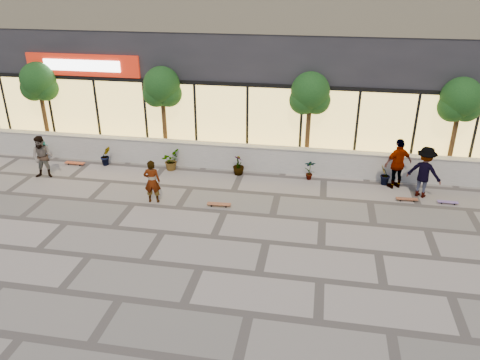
% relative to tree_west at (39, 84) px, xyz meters
% --- Properties ---
extents(ground, '(80.00, 80.00, 0.00)m').
position_rel_tree_west_xyz_m(ground, '(9.00, -7.70, -2.99)').
color(ground, '#A0958B').
rests_on(ground, ground).
extents(planter_wall, '(22.00, 0.42, 1.04)m').
position_rel_tree_west_xyz_m(planter_wall, '(9.00, -0.70, -2.46)').
color(planter_wall, silver).
rests_on(planter_wall, ground).
extents(retail_building, '(24.00, 9.17, 8.50)m').
position_rel_tree_west_xyz_m(retail_building, '(9.00, 4.79, 1.26)').
color(retail_building, '#25252A').
rests_on(retail_building, ground).
extents(shrub_a, '(0.43, 0.29, 0.81)m').
position_rel_tree_west_xyz_m(shrub_a, '(0.50, -1.25, -2.58)').
color(shrub_a, '#123B17').
rests_on(shrub_a, ground).
extents(shrub_b, '(0.57, 0.57, 0.81)m').
position_rel_tree_west_xyz_m(shrub_b, '(3.30, -1.25, -2.58)').
color(shrub_b, '#123B17').
rests_on(shrub_b, ground).
extents(shrub_c, '(0.68, 0.77, 0.81)m').
position_rel_tree_west_xyz_m(shrub_c, '(6.10, -1.25, -2.58)').
color(shrub_c, '#123B17').
rests_on(shrub_c, ground).
extents(shrub_d, '(0.64, 0.64, 0.81)m').
position_rel_tree_west_xyz_m(shrub_d, '(8.90, -1.25, -2.58)').
color(shrub_d, '#123B17').
rests_on(shrub_d, ground).
extents(shrub_e, '(0.46, 0.35, 0.81)m').
position_rel_tree_west_xyz_m(shrub_e, '(11.70, -1.25, -2.58)').
color(shrub_e, '#123B17').
rests_on(shrub_e, ground).
extents(shrub_f, '(0.55, 0.57, 0.81)m').
position_rel_tree_west_xyz_m(shrub_f, '(14.50, -1.25, -2.58)').
color(shrub_f, '#123B17').
rests_on(shrub_f, ground).
extents(tree_west, '(1.60, 1.50, 3.92)m').
position_rel_tree_west_xyz_m(tree_west, '(0.00, 0.00, 0.00)').
color(tree_west, '#4F2F1C').
rests_on(tree_west, ground).
extents(tree_midwest, '(1.60, 1.50, 3.92)m').
position_rel_tree_west_xyz_m(tree_midwest, '(5.50, 0.00, 0.00)').
color(tree_midwest, '#4F2F1C').
rests_on(tree_midwest, ground).
extents(tree_mideast, '(1.60, 1.50, 3.92)m').
position_rel_tree_west_xyz_m(tree_mideast, '(11.50, 0.00, 0.00)').
color(tree_mideast, '#4F2F1C').
rests_on(tree_mideast, ground).
extents(tree_east, '(1.60, 1.50, 3.92)m').
position_rel_tree_west_xyz_m(tree_east, '(17.00, 0.00, 0.00)').
color(tree_east, '#4F2F1C').
rests_on(tree_east, ground).
extents(skater_center, '(0.62, 0.46, 1.56)m').
position_rel_tree_west_xyz_m(skater_center, '(6.39, -4.13, -2.20)').
color(skater_center, white).
rests_on(skater_center, ground).
extents(skater_left, '(0.92, 0.78, 1.69)m').
position_rel_tree_west_xyz_m(skater_left, '(1.50, -2.86, -2.14)').
color(skater_left, tan).
rests_on(skater_left, ground).
extents(skater_right_near, '(1.21, 0.94, 1.91)m').
position_rel_tree_west_xyz_m(skater_right_near, '(14.89, -1.40, -2.03)').
color(skater_right_near, silver).
rests_on(skater_right_near, ground).
extents(skater_right_far, '(1.39, 1.16, 1.87)m').
position_rel_tree_west_xyz_m(skater_right_far, '(15.72, -1.98, -2.05)').
color(skater_right_far, maroon).
rests_on(skater_right_far, ground).
extents(skateboard_center, '(0.83, 0.25, 0.10)m').
position_rel_tree_west_xyz_m(skateboard_center, '(8.73, -4.07, -2.90)').
color(skateboard_center, brown).
rests_on(skateboard_center, ground).
extents(skateboard_left, '(0.86, 0.25, 0.10)m').
position_rel_tree_west_xyz_m(skateboard_left, '(2.00, -1.50, -2.90)').
color(skateboard_left, '#CD4F26').
rests_on(skateboard_left, ground).
extents(skateboard_right_near, '(0.76, 0.23, 0.09)m').
position_rel_tree_west_xyz_m(skateboard_right_near, '(15.18, -2.50, -2.91)').
color(skateboard_right_near, brown).
rests_on(skateboard_right_near, ground).
extents(skateboard_right_far, '(0.70, 0.19, 0.08)m').
position_rel_tree_west_xyz_m(skateboard_right_far, '(16.55, -2.47, -2.92)').
color(skateboard_right_far, '#6E5297').
rests_on(skateboard_right_far, ground).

